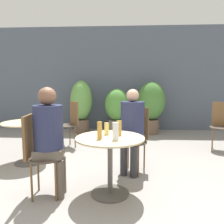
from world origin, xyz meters
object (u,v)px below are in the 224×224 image
object	(u,v)px
beer_glass_0	(119,128)
bistro_chair_1	(37,148)
seated_person_0	(132,124)
cafe_table_far	(27,132)
potted_plant_0	(81,104)
potted_plant_2	(151,104)
beer_glass_3	(116,131)
bistro_chair_0	(136,133)
cafe_table_near	(110,151)
beer_glass_1	(107,129)
bistro_chair_2	(221,122)
potted_plant_1	(117,109)
beer_glass_2	(100,130)
bistro_chair_3	(71,120)
seated_person_1	(50,132)

from	to	relation	value
beer_glass_0	bistro_chair_1	bearing A→B (deg)	-167.95
seated_person_0	beer_glass_0	distance (m)	0.56
cafe_table_far	seated_person_0	distance (m)	1.79
potted_plant_0	potted_plant_2	distance (m)	1.91
potted_plant_2	bistro_chair_1	bearing A→B (deg)	-116.28
beer_glass_3	bistro_chair_1	bearing A→B (deg)	177.98
bistro_chair_0	cafe_table_near	bearing A→B (deg)	-90.00
seated_person_0	beer_glass_1	bearing A→B (deg)	-99.77
bistro_chair_2	beer_glass_1	size ratio (longest dim) A/B	6.58
potted_plant_0	potted_plant_1	world-z (taller)	potted_plant_0
beer_glass_1	potted_plant_2	world-z (taller)	potted_plant_2
cafe_table_far	potted_plant_0	xyz separation A→B (m)	(0.44, 2.44, 0.27)
cafe_table_far	bistro_chair_2	size ratio (longest dim) A/B	0.83
beer_glass_3	beer_glass_2	bearing A→B (deg)	169.50
bistro_chair_0	beer_glass_1	size ratio (longest dim) A/B	6.58
bistro_chair_0	beer_glass_2	size ratio (longest dim) A/B	4.88
seated_person_0	bistro_chair_2	bearing A→B (deg)	59.73
bistro_chair_2	beer_glass_0	world-z (taller)	bistro_chair_2
bistro_chair_0	bistro_chair_2	bearing A→B (deg)	57.67
bistro_chair_0	beer_glass_1	bearing A→B (deg)	-97.77
bistro_chair_3	potted_plant_1	size ratio (longest dim) A/B	0.79
bistro_chair_2	beer_glass_3	distance (m)	2.97
bistro_chair_2	potted_plant_2	bearing A→B (deg)	153.75
bistro_chair_2	potted_plant_0	size ratio (longest dim) A/B	0.67
cafe_table_near	bistro_chair_3	world-z (taller)	bistro_chair_3
bistro_chair_1	bistro_chair_2	bearing A→B (deg)	-61.39
beer_glass_1	potted_plant_2	bearing A→B (deg)	74.02
seated_person_1	bistro_chair_2	bearing A→B (deg)	-60.18
beer_glass_0	bistro_chair_0	bearing A→B (deg)	70.58
cafe_table_far	seated_person_0	world-z (taller)	seated_person_0
bistro_chair_1	beer_glass_1	size ratio (longest dim) A/B	6.58
potted_plant_1	beer_glass_3	bearing A→B (deg)	-88.25
bistro_chair_0	bistro_chair_2	distance (m)	2.16
bistro_chair_3	seated_person_1	world-z (taller)	seated_person_1
bistro_chair_0	seated_person_1	world-z (taller)	seated_person_1
cafe_table_near	seated_person_0	world-z (taller)	seated_person_0
bistro_chair_2	seated_person_0	world-z (taller)	seated_person_0
seated_person_0	potted_plant_1	xyz separation A→B (m)	(-0.31, 2.68, -0.06)
seated_person_0	beer_glass_3	world-z (taller)	seated_person_0
cafe_table_far	seated_person_0	xyz separation A→B (m)	(1.74, -0.36, 0.22)
bistro_chair_1	potted_plant_2	bearing A→B (deg)	-32.78
beer_glass_1	beer_glass_2	bearing A→B (deg)	-104.75
bistro_chair_0	seated_person_0	size ratio (longest dim) A/B	0.77
beer_glass_2	bistro_chair_2	bearing A→B (deg)	43.01
beer_glass_3	seated_person_0	bearing A→B (deg)	74.90
bistro_chair_1	potted_plant_0	size ratio (longest dim) A/B	0.67
seated_person_1	beer_glass_2	bearing A→B (deg)	-98.04
cafe_table_far	seated_person_0	bearing A→B (deg)	-11.70
seated_person_1	potted_plant_2	size ratio (longest dim) A/B	0.91
bistro_chair_3	beer_glass_1	world-z (taller)	bistro_chair_3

